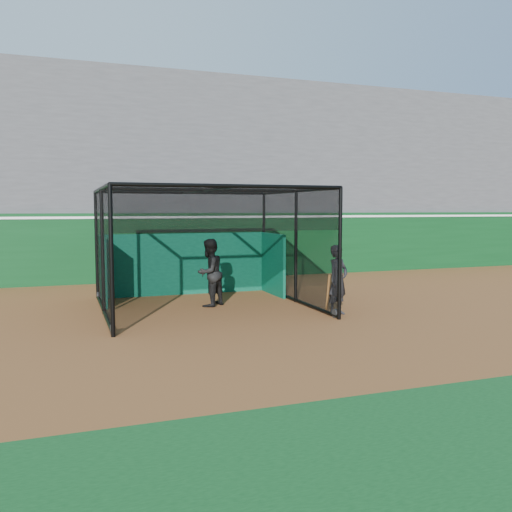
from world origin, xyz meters
name	(u,v)px	position (x,y,z in m)	size (l,w,h in m)	color
ground	(241,326)	(0.00, 0.00, 0.00)	(120.00, 120.00, 0.00)	brown
outfield_wall	(170,246)	(0.00, 8.50, 1.29)	(50.00, 0.50, 2.50)	#0A3A16
grandstand	(153,167)	(0.00, 12.27, 4.48)	(50.00, 7.85, 8.95)	#4C4C4F
batting_cage	(205,249)	(-0.20, 2.47, 1.58)	(5.38, 5.27, 3.16)	black
batter	(209,273)	(-0.04, 2.65, 0.92)	(0.90, 0.70, 1.85)	black
on_deck_player	(338,280)	(2.68, 0.39, 0.88)	(0.76, 0.65, 1.76)	black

